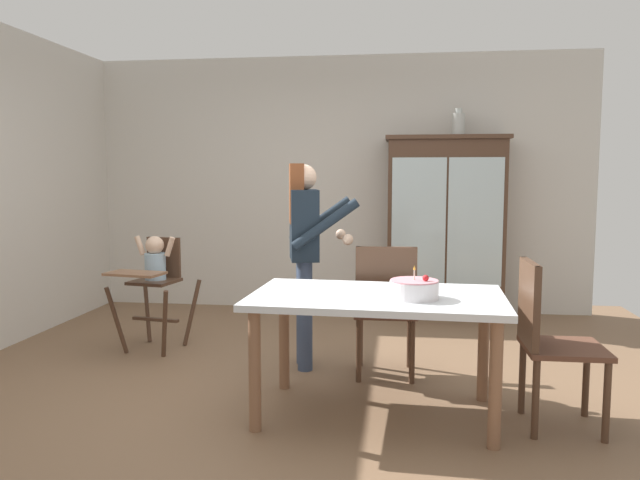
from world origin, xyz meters
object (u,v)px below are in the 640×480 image
(adult_person, at_px, (305,240))
(birthday_cake, at_px, (414,289))
(dining_chair_right_end, at_px, (546,332))
(ceramic_vase, at_px, (458,124))
(high_chair_with_toddler, at_px, (154,272))
(dining_table, at_px, (377,310))
(dining_chair_far_side, at_px, (386,302))
(china_cabinet, at_px, (445,227))

(adult_person, xyz_separation_m, birthday_cake, (0.79, -0.97, -0.17))
(birthday_cake, height_order, dining_chair_right_end, dining_chair_right_end)
(ceramic_vase, xyz_separation_m, adult_person, (-1.26, -1.84, -0.99))
(adult_person, bearing_deg, high_chair_with_toddler, 64.17)
(high_chair_with_toddler, xyz_separation_m, dining_chair_right_end, (2.84, -1.22, -0.10))
(dining_table, bearing_deg, adult_person, 123.25)
(dining_chair_far_side, bearing_deg, dining_chair_right_end, 140.60)
(ceramic_vase, height_order, birthday_cake, ceramic_vase)
(high_chair_with_toddler, height_order, dining_chair_far_side, dining_chair_far_side)
(adult_person, distance_m, birthday_cake, 1.26)
(birthday_cake, distance_m, dining_chair_right_end, 0.79)
(high_chair_with_toddler, bearing_deg, adult_person, -3.62)
(china_cabinet, height_order, dining_table, china_cabinet)
(china_cabinet, xyz_separation_m, birthday_cake, (-0.36, -2.80, -0.13))
(birthday_cake, bearing_deg, dining_table, 155.78)
(high_chair_with_toddler, bearing_deg, dining_table, -22.60)
(adult_person, height_order, dining_table, adult_person)
(china_cabinet, bearing_deg, adult_person, -122.11)
(ceramic_vase, xyz_separation_m, dining_chair_right_end, (0.27, -2.75, -1.40))
(high_chair_with_toddler, bearing_deg, birthday_cake, -21.86)
(china_cabinet, bearing_deg, high_chair_with_toddler, -148.08)
(dining_chair_right_end, bearing_deg, china_cabinet, 7.76)
(high_chair_with_toddler, bearing_deg, dining_chair_far_side, -5.48)
(ceramic_vase, relative_size, adult_person, 0.18)
(high_chair_with_toddler, distance_m, adult_person, 1.38)
(high_chair_with_toddler, relative_size, dining_chair_far_side, 0.99)
(china_cabinet, xyz_separation_m, dining_chair_right_end, (0.38, -2.75, -0.37))
(high_chair_with_toddler, relative_size, dining_table, 0.62)
(high_chair_with_toddler, relative_size, dining_chair_right_end, 0.99)
(ceramic_vase, bearing_deg, dining_table, -104.26)
(high_chair_with_toddler, distance_m, dining_table, 2.21)
(adult_person, bearing_deg, dining_chair_right_end, -133.72)
(china_cabinet, relative_size, dining_chair_far_side, 1.92)
(china_cabinet, distance_m, dining_chair_right_end, 2.80)
(dining_table, distance_m, dining_chair_right_end, 0.97)
(adult_person, xyz_separation_m, dining_chair_far_side, (0.61, -0.21, -0.41))
(ceramic_vase, distance_m, high_chair_with_toddler, 3.26)
(china_cabinet, distance_m, birthday_cake, 2.83)
(china_cabinet, bearing_deg, birthday_cake, -97.41)
(adult_person, height_order, dining_chair_right_end, adult_person)
(ceramic_vase, relative_size, dining_chair_far_side, 0.28)
(high_chair_with_toddler, distance_m, dining_chair_right_end, 3.09)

